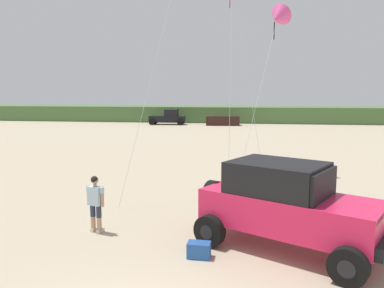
% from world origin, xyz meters
% --- Properties ---
extents(dune_ridge, '(90.00, 8.17, 2.17)m').
position_xyz_m(dune_ridge, '(3.01, 50.34, 1.09)').
color(dune_ridge, '#4C703D').
rests_on(dune_ridge, ground_plane).
extents(jeep, '(4.99, 4.13, 2.26)m').
position_xyz_m(jeep, '(2.89, 4.25, 1.20)').
color(jeep, '#EA2151').
rests_on(jeep, ground_plane).
extents(person_watching, '(0.60, 0.39, 1.67)m').
position_xyz_m(person_watching, '(-2.44, 4.66, 0.94)').
color(person_watching, tan).
rests_on(person_watching, ground_plane).
extents(cooler_box, '(0.57, 0.37, 0.38)m').
position_xyz_m(cooler_box, '(0.74, 3.40, 0.19)').
color(cooler_box, '#23519E').
rests_on(cooler_box, ground_plane).
extents(distant_pickup, '(4.65, 2.49, 1.98)m').
position_xyz_m(distant_pickup, '(-8.75, 43.34, 0.94)').
color(distant_pickup, black).
rests_on(distant_pickup, ground_plane).
extents(distant_sedan, '(4.34, 2.08, 1.20)m').
position_xyz_m(distant_sedan, '(-1.61, 43.06, 0.60)').
color(distant_sedan, black).
rests_on(distant_sedan, ground_plane).
extents(kite_pink_ribbon, '(2.60, 4.87, 8.42)m').
position_xyz_m(kite_pink_ribbon, '(3.12, 13.92, 7.65)').
color(kite_pink_ribbon, '#E04C93').
rests_on(kite_pink_ribbon, ground_plane).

